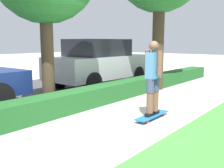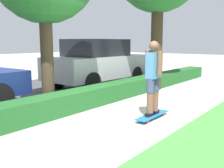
% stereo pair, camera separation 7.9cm
% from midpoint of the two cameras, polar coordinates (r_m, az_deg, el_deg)
% --- Properties ---
extents(ground_plane, '(60.00, 60.00, 0.00)m').
position_cam_midpoint_polar(ground_plane, '(5.44, 3.99, -8.31)').
color(ground_plane, '#BCB7AD').
extents(street_asphalt, '(15.87, 5.00, 0.01)m').
position_cam_midpoint_polar(street_asphalt, '(8.48, -19.97, -2.44)').
color(street_asphalt, '#474749').
rests_on(street_asphalt, ground_plane).
extents(hedge_row, '(15.87, 0.60, 0.47)m').
position_cam_midpoint_polar(hedge_row, '(6.39, -7.85, -3.54)').
color(hedge_row, '#236028').
rests_on(hedge_row, ground_plane).
extents(skateboard, '(1.04, 0.24, 0.08)m').
position_cam_midpoint_polar(skateboard, '(5.71, 9.13, -6.80)').
color(skateboard, '#1E6BAD').
rests_on(skateboard, ground_plane).
extents(skater_person, '(0.48, 0.40, 1.57)m').
position_cam_midpoint_polar(skater_person, '(5.54, 9.35, 1.66)').
color(skater_person, black).
rests_on(skater_person, skateboard).
extents(parked_car_middle, '(4.10, 1.84, 1.72)m').
position_cam_midpoint_polar(parked_car_middle, '(9.67, -2.53, 4.75)').
color(parked_car_middle, '#B7B7BC').
rests_on(parked_car_middle, ground_plane).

